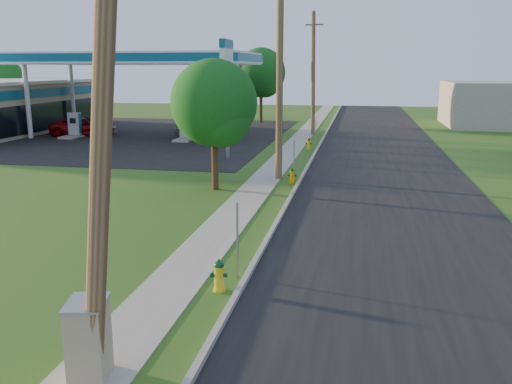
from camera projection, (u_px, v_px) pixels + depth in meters
The scene contains 26 objects.
ground_plane at pixel (174, 362), 9.95m from camera, with size 140.00×140.00×0.00m, color #235817.
road at pixel (395, 224), 18.69m from camera, with size 8.00×120.00×0.02m, color black.
curb at pixel (280, 216), 19.41m from camera, with size 0.15×120.00×0.15m, color gray.
sidewalk at pixel (233, 215), 19.75m from camera, with size 1.50×120.00×0.03m, color gray.
forecourt at pixel (117, 135), 43.51m from camera, with size 26.00×28.00×0.02m, color black.
utility_pole_near at pixel (102, 101), 8.02m from camera, with size 1.40×0.32×9.48m.
utility_pole_mid at pixel (280, 75), 25.22m from camera, with size 1.40×0.32×9.80m.
utility_pole_far at pixel (313, 74), 42.48m from camera, with size 1.40×0.32×9.50m.
sign_post_near at pixel (237, 241), 13.70m from camera, with size 0.05×0.04×2.00m, color gray.
sign_post_mid at pixel (294, 163), 24.99m from camera, with size 0.05×0.04×2.00m, color gray.
sign_post_far at pixel (316, 132), 36.67m from camera, with size 0.05×0.04×2.00m, color gray.
gas_canopy at pixel (137, 59), 41.82m from camera, with size 18.18×9.18×6.40m.
fuel_pump_nw at pixel (75, 128), 41.89m from camera, with size 1.20×3.20×1.90m.
fuel_pump_ne at pixel (186, 130), 40.24m from camera, with size 1.20×3.20×1.90m.
fuel_pump_sw at pixel (99, 123), 45.72m from camera, with size 1.20×3.20×1.90m.
fuel_pump_se at pixel (202, 125), 44.07m from camera, with size 1.20×3.20×1.90m.
price_pylon at pixel (227, 65), 31.09m from camera, with size 0.34×2.04×6.85m.
tree_verge at pixel (216, 107), 23.15m from camera, with size 3.75×3.75×5.68m.
tree_lot at pixel (262, 75), 51.90m from camera, with size 4.74×4.74×7.18m.
tree_back at pixel (4, 80), 54.63m from camera, with size 4.13×4.13×6.26m.
hydrant_near at pixel (219, 276), 13.03m from camera, with size 0.41×0.37×0.81m.
hydrant_mid at pixel (292, 176), 25.21m from camera, with size 0.38×0.34×0.75m.
hydrant_far at pixel (309, 144), 35.66m from camera, with size 0.40×0.36×0.77m.
utility_cabinet at pixel (89, 341), 9.24m from camera, with size 0.81×0.96×1.45m.
car_red at pixel (83, 127), 42.96m from camera, with size 2.35×5.09×1.42m, color #740407.
car_silver at pixel (201, 128), 41.29m from camera, with size 1.85×4.61×1.57m, color silver.
Camera 1 is at (3.17, -8.55, 5.28)m, focal length 38.00 mm.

